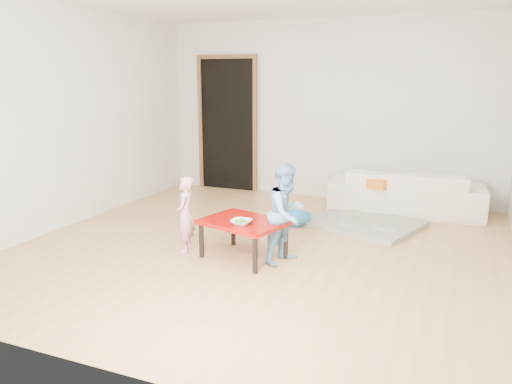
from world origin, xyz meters
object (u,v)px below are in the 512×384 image
Objects in this scene: child_pink at (185,215)px; basin at (294,219)px; red_table at (243,239)px; bowl at (241,222)px; sofa at (406,191)px; child_blue at (287,214)px.

child_pink reaches higher than basin.
red_table is 4.01× the size of bowl.
sofa is 2.02× the size of child_blue.
sofa is at bearing -2.42° from child_blue.
bowl is at bearing -92.41° from basin.
red_table is at bearing 106.86° from bowl.
basin is (0.74, 1.34, -0.33)m from child_pink.
sofa is 2.51× the size of red_table.
sofa is 1.65m from basin.
child_pink is at bearing 171.48° from bowl.
sofa is 2.86m from bowl.
red_table is 0.52m from child_blue.
bowl is at bearing 60.08° from sofa.
child_pink is 1.08m from child_blue.
child_pink is at bearing -118.94° from basin.
red_table is 0.67m from child_pink.
basin is (0.06, 1.44, -0.35)m from bowl.
red_table is (-1.29, -2.42, -0.09)m from sofa.
child_pink is at bearing -175.92° from red_table.
bowl is at bearing -73.14° from red_table.
sofa reaches higher than red_table.
bowl is 0.25× the size of child_pink.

